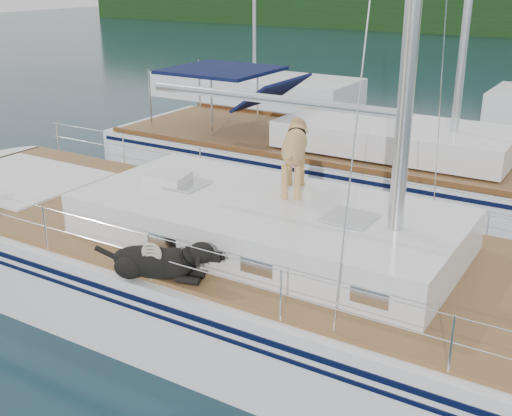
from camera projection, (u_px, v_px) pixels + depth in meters
The scene contains 4 objects.
ground at pixel (221, 305), 9.68m from camera, with size 120.00×120.00×0.00m, color black.
main_sailboat at pixel (225, 266), 9.39m from camera, with size 12.00×3.97×14.01m.
neighbor_sailboat at pixel (346, 166), 14.28m from camera, with size 11.00×3.50×13.30m.
bg_boat_west at pixel (255, 88), 24.62m from camera, with size 8.00×3.00×11.65m.
Camera 1 is at (4.91, -7.02, 4.77)m, focal length 45.00 mm.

